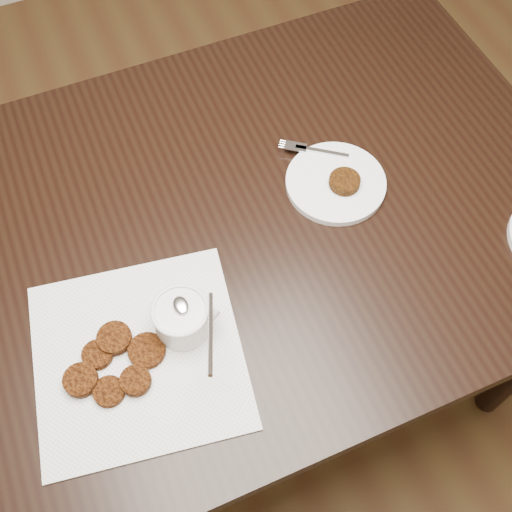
{
  "coord_description": "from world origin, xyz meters",
  "views": [
    {
      "loc": [
        -0.17,
        -0.42,
        1.69
      ],
      "look_at": [
        0.03,
        0.06,
        0.8
      ],
      "focal_mm": 43.65,
      "sensor_mm": 36.0,
      "label": 1
    }
  ],
  "objects_px": {
    "table": "(225,312)",
    "napkin": "(138,355)",
    "sauce_ramekin": "(180,309)",
    "plate_with_patty": "(336,180)"
  },
  "relations": [
    {
      "from": "napkin",
      "to": "sauce_ramekin",
      "type": "relative_size",
      "value": 2.57
    },
    {
      "from": "table",
      "to": "plate_with_patty",
      "type": "distance_m",
      "value": 0.46
    },
    {
      "from": "sauce_ramekin",
      "to": "plate_with_patty",
      "type": "xyz_separation_m",
      "value": [
        0.36,
        0.16,
        -0.05
      ]
    },
    {
      "from": "table",
      "to": "sauce_ramekin",
      "type": "relative_size",
      "value": 10.89
    },
    {
      "from": "table",
      "to": "napkin",
      "type": "relative_size",
      "value": 4.24
    },
    {
      "from": "napkin",
      "to": "sauce_ramekin",
      "type": "bearing_deg",
      "value": 12.54
    },
    {
      "from": "plate_with_patty",
      "to": "table",
      "type": "bearing_deg",
      "value": 178.98
    },
    {
      "from": "napkin",
      "to": "plate_with_patty",
      "type": "bearing_deg",
      "value": 22.18
    },
    {
      "from": "plate_with_patty",
      "to": "napkin",
      "type": "bearing_deg",
      "value": -157.82
    },
    {
      "from": "table",
      "to": "napkin",
      "type": "distance_m",
      "value": 0.47
    }
  ]
}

